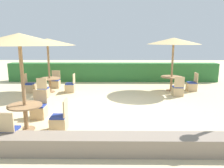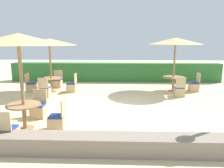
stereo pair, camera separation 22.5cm
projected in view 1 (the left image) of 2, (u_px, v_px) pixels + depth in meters
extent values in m
plane|color=beige|center=(112.00, 111.00, 8.10)|extent=(40.00, 40.00, 0.00)
cube|color=#2D6B33|center=(113.00, 72.00, 13.77)|extent=(13.00, 0.70, 1.15)
cube|color=gray|center=(110.00, 144.00, 5.08)|extent=(10.00, 0.56, 0.43)
cylinder|color=#93704C|center=(172.00, 65.00, 11.07)|extent=(0.10, 0.10, 2.61)
cone|color=tan|center=(174.00, 41.00, 10.82)|extent=(2.67, 2.67, 0.32)
cylinder|color=#93704C|center=(171.00, 90.00, 11.33)|extent=(0.48, 0.48, 0.03)
cylinder|color=#93704C|center=(171.00, 84.00, 11.26)|extent=(0.12, 0.12, 0.70)
cylinder|color=#93704C|center=(172.00, 77.00, 11.19)|extent=(1.09, 1.09, 0.04)
cube|color=tan|center=(191.00, 87.00, 11.27)|extent=(0.46, 0.46, 0.40)
cube|color=#233893|center=(192.00, 83.00, 11.22)|extent=(0.42, 0.42, 0.05)
cube|color=tan|center=(196.00, 77.00, 11.17)|extent=(0.04, 0.46, 0.48)
cube|color=tan|center=(177.00, 91.00, 10.26)|extent=(0.46, 0.46, 0.40)
cube|color=#233893|center=(178.00, 87.00, 10.22)|extent=(0.42, 0.42, 0.05)
cube|color=tan|center=(179.00, 82.00, 9.96)|extent=(0.46, 0.04, 0.48)
cylinder|color=#93704C|center=(23.00, 85.00, 6.16)|extent=(0.10, 0.10, 2.70)
cone|color=tan|center=(19.00, 39.00, 5.90)|extent=(2.49, 2.49, 0.32)
cylinder|color=#93704C|center=(27.00, 129.00, 6.43)|extent=(0.48, 0.48, 0.03)
cylinder|color=#93704C|center=(26.00, 118.00, 6.36)|extent=(0.12, 0.12, 0.72)
cylinder|color=#93704C|center=(25.00, 106.00, 6.28)|extent=(0.97, 0.97, 0.04)
cube|color=tan|center=(10.00, 138.00, 5.43)|extent=(0.46, 0.46, 0.40)
cube|color=#233893|center=(9.00, 130.00, 5.39)|extent=(0.42, 0.42, 0.05)
cube|color=tan|center=(4.00, 123.00, 5.13)|extent=(0.46, 0.04, 0.48)
cube|color=tan|center=(59.00, 124.00, 6.34)|extent=(0.46, 0.46, 0.40)
cube|color=#233893|center=(59.00, 116.00, 6.30)|extent=(0.42, 0.42, 0.05)
cube|color=tan|center=(65.00, 108.00, 6.24)|extent=(0.04, 0.46, 0.48)
cube|color=tan|center=(39.00, 112.00, 7.35)|extent=(0.46, 0.46, 0.40)
cube|color=#233893|center=(39.00, 106.00, 7.31)|extent=(0.42, 0.42, 0.05)
cube|color=tan|center=(40.00, 97.00, 7.46)|extent=(0.46, 0.04, 0.48)
cylinder|color=#93704C|center=(49.00, 67.00, 10.74)|extent=(0.10, 0.10, 2.57)
cone|color=tan|center=(47.00, 42.00, 10.50)|extent=(2.70, 2.70, 0.32)
cylinder|color=#93704C|center=(50.00, 92.00, 11.00)|extent=(0.48, 0.48, 0.03)
cylinder|color=#93704C|center=(50.00, 86.00, 10.94)|extent=(0.12, 0.12, 0.67)
cylinder|color=#93704C|center=(50.00, 79.00, 10.86)|extent=(1.04, 1.04, 0.04)
cube|color=tan|center=(55.00, 84.00, 11.94)|extent=(0.46, 0.46, 0.40)
cube|color=#233893|center=(55.00, 80.00, 11.89)|extent=(0.42, 0.42, 0.05)
cube|color=tan|center=(56.00, 75.00, 12.04)|extent=(0.46, 0.04, 0.48)
cube|color=tan|center=(44.00, 93.00, 9.97)|extent=(0.46, 0.46, 0.40)
cube|color=#233893|center=(44.00, 88.00, 9.93)|extent=(0.42, 0.42, 0.05)
cube|color=tan|center=(42.00, 83.00, 9.67)|extent=(0.46, 0.04, 0.48)
cube|color=tan|center=(30.00, 88.00, 10.96)|extent=(0.46, 0.46, 0.40)
cube|color=#233893|center=(29.00, 84.00, 10.91)|extent=(0.42, 0.42, 0.05)
cube|color=tan|center=(25.00, 79.00, 10.86)|extent=(0.04, 0.46, 0.48)
cube|color=tan|center=(70.00, 88.00, 10.97)|extent=(0.46, 0.46, 0.40)
cube|color=#233893|center=(70.00, 84.00, 10.93)|extent=(0.42, 0.42, 0.05)
cube|color=tan|center=(74.00, 79.00, 10.87)|extent=(0.04, 0.46, 0.48)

